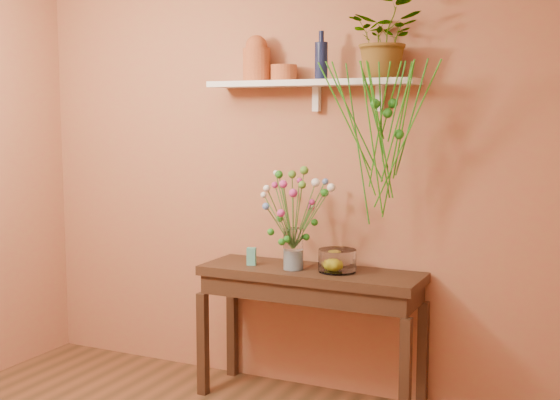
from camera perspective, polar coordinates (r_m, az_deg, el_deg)
room at (r=2.81m, az=-13.69°, el=-1.31°), size 4.04×4.04×2.70m
sideboard at (r=4.38m, az=2.41°, el=-6.97°), size 1.34×0.43×0.82m
wall_shelf at (r=4.38m, az=2.57°, el=9.09°), size 1.30×0.24×0.19m
terracotta_jug at (r=4.56m, az=-1.85°, el=10.97°), size 0.20×0.20×0.28m
terracotta_pot at (r=4.48m, az=0.31°, el=9.95°), size 0.18×0.18×0.10m
blue_bottle at (r=4.33m, az=3.26°, el=10.92°), size 0.09×0.09×0.28m
spider_plant at (r=4.22m, az=8.30°, el=12.46°), size 0.46×0.41×0.45m
plant_fronds at (r=4.04m, az=8.12°, el=6.17°), size 0.68×0.27×0.91m
glass_vase at (r=4.33m, az=1.04°, el=-4.11°), size 0.12×0.12×0.25m
bouquet at (r=4.27m, az=1.24°, el=0.01°), size 0.49×0.36×0.50m
glass_bowl at (r=4.28m, az=4.52°, el=-4.83°), size 0.22×0.22×0.13m
lemon at (r=4.30m, az=4.30°, el=-5.02°), size 0.08×0.08×0.08m
carton at (r=4.47m, az=-2.25°, el=-4.44°), size 0.06×0.05×0.11m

